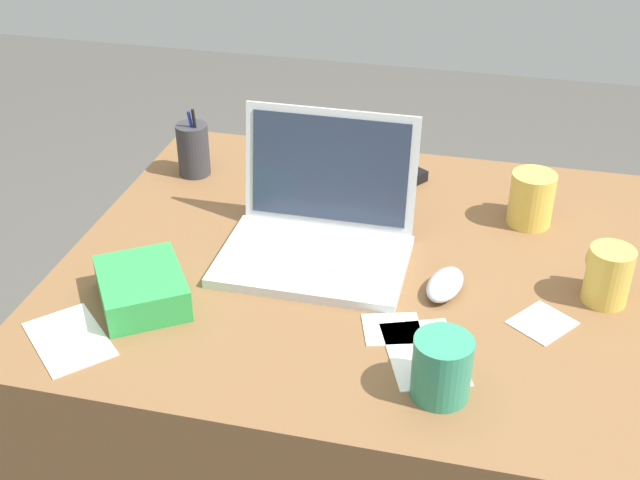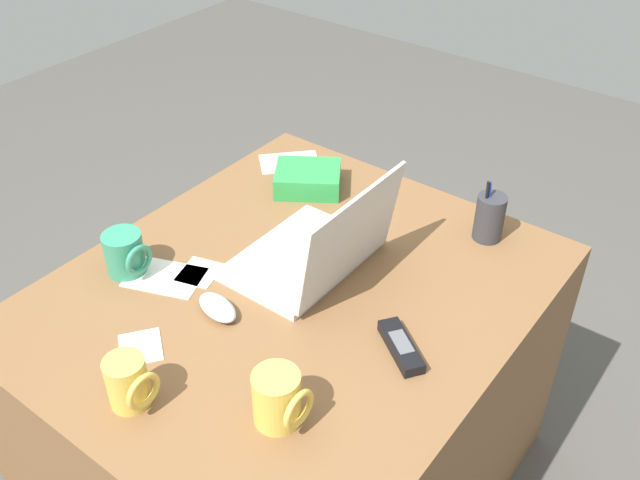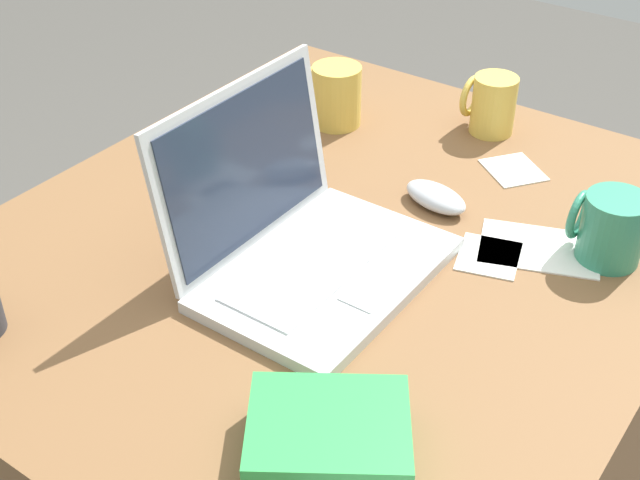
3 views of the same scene
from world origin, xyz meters
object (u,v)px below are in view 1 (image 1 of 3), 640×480
laptop (318,230)px  coffee_mug_spare (531,198)px  coffee_mug_white (608,274)px  pen_holder (193,149)px  snack_bag (142,288)px  coffee_mug_tall (442,366)px  cordless_phone (398,183)px  computer_mouse (445,284)px

laptop → coffee_mug_spare: size_ratio=3.16×
laptop → coffee_mug_white: 0.52m
pen_holder → coffee_mug_spare: bearing=-3.5°
pen_holder → snack_bag: 0.49m
coffee_mug_tall → pen_holder: bearing=136.0°
coffee_mug_white → snack_bag: size_ratio=0.61×
laptop → coffee_mug_white: (0.52, -0.03, 0.00)m
coffee_mug_spare → cordless_phone: 0.29m
computer_mouse → coffee_mug_spare: 0.32m
cordless_phone → computer_mouse: bearing=-69.1°
coffee_mug_tall → cordless_phone: (-0.16, 0.63, -0.04)m
coffee_mug_white → coffee_mug_tall: 0.39m
laptop → cordless_phone: bearing=70.0°
computer_mouse → snack_bag: (-0.50, -0.15, 0.01)m
cordless_phone → snack_bag: 0.63m
computer_mouse → coffee_mug_tall: 0.26m
laptop → computer_mouse: laptop is taller
coffee_mug_tall → snack_bag: 0.53m
coffee_mug_tall → cordless_phone: size_ratio=0.70×
computer_mouse → snack_bag: bearing=-150.7°
coffee_mug_white → cordless_phone: (-0.41, 0.32, -0.04)m
laptop → computer_mouse: bearing=-17.0°
snack_bag → computer_mouse: bearing=16.7°
snack_bag → pen_holder: bearing=100.3°
cordless_phone → snack_bag: (-0.36, -0.52, 0.02)m
coffee_mug_tall → pen_holder: (-0.61, 0.59, 0.01)m
coffee_mug_spare → pen_holder: bearing=176.5°
laptop → coffee_mug_spare: laptop is taller
laptop → snack_bag: laptop is taller
laptop → computer_mouse: (0.25, -0.08, -0.03)m
snack_bag → coffee_mug_white: bearing=14.2°
laptop → pen_holder: size_ratio=2.16×
laptop → coffee_mug_tall: laptop is taller
coffee_mug_white → snack_bag: bearing=-165.8°
laptop → pen_holder: laptop is taller
pen_holder → snack_bag: bearing=-79.7°
coffee_mug_spare → snack_bag: bearing=-145.8°
computer_mouse → pen_holder: pen_holder is taller
snack_bag → coffee_mug_spare: bearing=34.2°
coffee_mug_tall → pen_holder: 0.85m
laptop → coffee_mug_tall: (0.27, -0.33, 0.00)m
coffee_mug_white → coffee_mug_spare: 0.27m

